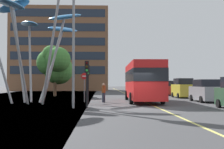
{
  "coord_description": "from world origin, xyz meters",
  "views": [
    {
      "loc": [
        -2.6,
        -19.34,
        1.73
      ],
      "look_at": [
        -1.61,
        5.79,
        2.5
      ],
      "focal_mm": 44.85,
      "sensor_mm": 36.0,
      "label": 1
    }
  ],
  "objects": [
    {
      "name": "car_parked_far",
      "position": [
        7.08,
        13.23,
        1.07
      ],
      "size": [
        2.08,
        4.03,
        2.28
      ],
      "color": "gold",
      "rests_on": "ground"
    },
    {
      "name": "no_entry_sign",
      "position": [
        -4.09,
        5.99,
        1.76
      ],
      "size": [
        0.6,
        0.12,
        2.65
      ],
      "color": "gray",
      "rests_on": "ground"
    },
    {
      "name": "leaf_sculpture",
      "position": [
        -8.38,
        5.45,
        7.24
      ],
      "size": [
        10.34,
        10.16,
        9.45
      ],
      "color": "#9EA0A5",
      "rests_on": "ground"
    },
    {
      "name": "car_parked_mid",
      "position": [
        7.09,
        6.13,
        0.98
      ],
      "size": [
        2.05,
        4.34,
        2.06
      ],
      "color": "gray",
      "rests_on": "ground"
    },
    {
      "name": "ground",
      "position": [
        -0.73,
        0.0,
        -0.05
      ],
      "size": [
        120.0,
        240.0,
        0.1
      ],
      "color": "#424244"
    },
    {
      "name": "backdrop_building",
      "position": [
        -11.98,
        46.95,
        9.42
      ],
      "size": [
        21.86,
        10.58,
        18.83
      ],
      "color": "brown",
      "rests_on": "ground"
    },
    {
      "name": "red_bus",
      "position": [
        1.25,
        6.33,
        2.05
      ],
      "size": [
        3.07,
        10.36,
        3.75
      ],
      "color": "red",
      "rests_on": "ground"
    },
    {
      "name": "street_lamp",
      "position": [
        -4.18,
        0.12,
        5.18
      ],
      "size": [
        1.61,
        0.44,
        8.22
      ],
      "color": "gray",
      "rests_on": "ground"
    },
    {
      "name": "pedestrian",
      "position": [
        -2.37,
        5.73,
        0.86
      ],
      "size": [
        0.34,
        0.34,
        1.71
      ],
      "color": "#2D3342",
      "rests_on": "ground"
    },
    {
      "name": "car_side_street",
      "position": [
        7.05,
        20.26,
        0.96
      ],
      "size": [
        1.96,
        4.37,
        2.06
      ],
      "color": "maroon",
      "rests_on": "ground"
    },
    {
      "name": "traffic_light_kerb_near",
      "position": [
        -3.59,
        0.12,
        2.37
      ],
      "size": [
        0.28,
        0.42,
        3.26
      ],
      "color": "black",
      "rests_on": "ground"
    },
    {
      "name": "traffic_light_kerb_far",
      "position": [
        -3.69,
        4.11,
        2.35
      ],
      "size": [
        0.28,
        0.42,
        3.22
      ],
      "color": "black",
      "rests_on": "ground"
    },
    {
      "name": "tree_pavement_near",
      "position": [
        -8.84,
        18.44,
        4.26
      ],
      "size": [
        4.93,
        5.32,
        6.72
      ],
      "color": "brown",
      "rests_on": "ground"
    }
  ]
}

